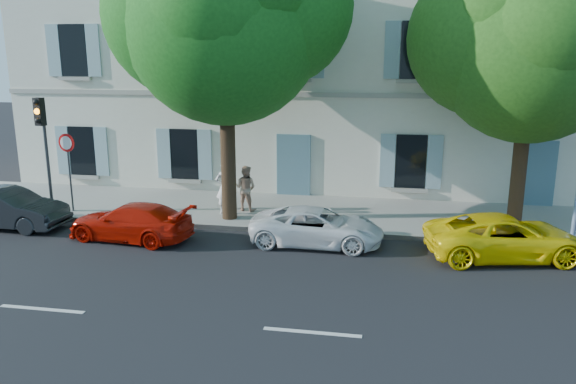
% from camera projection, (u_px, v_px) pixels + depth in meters
% --- Properties ---
extents(ground, '(90.00, 90.00, 0.00)m').
position_uv_depth(ground, '(332.00, 262.00, 15.13)').
color(ground, black).
extents(sidewalk, '(36.00, 4.50, 0.15)m').
position_uv_depth(sidewalk, '(345.00, 214.00, 19.36)').
color(sidewalk, '#A09E96').
rests_on(sidewalk, ground).
extents(kerb, '(36.00, 0.16, 0.16)m').
position_uv_depth(kerb, '(340.00, 234.00, 17.29)').
color(kerb, '#9E998E').
rests_on(kerb, ground).
extents(building, '(28.00, 7.00, 12.00)m').
position_uv_depth(building, '(360.00, 41.00, 23.44)').
color(building, silver).
rests_on(building, ground).
extents(car_dark_sedan, '(3.92, 1.50, 1.28)m').
position_uv_depth(car_dark_sedan, '(7.00, 209.00, 18.01)').
color(car_dark_sedan, black).
rests_on(car_dark_sedan, ground).
extents(car_red_coupe, '(3.98, 2.01, 1.11)m').
position_uv_depth(car_red_coupe, '(131.00, 222.00, 16.87)').
color(car_red_coupe, '#BE1305').
rests_on(car_red_coupe, ground).
extents(car_white_coupe, '(3.91, 1.83, 1.08)m').
position_uv_depth(car_white_coupe, '(317.00, 227.00, 16.43)').
color(car_white_coupe, white).
rests_on(car_white_coupe, ground).
extents(car_yellow_supercar, '(4.61, 2.78, 1.20)m').
position_uv_depth(car_yellow_supercar, '(506.00, 237.00, 15.33)').
color(car_yellow_supercar, yellow).
rests_on(car_yellow_supercar, ground).
extents(tree_left, '(6.19, 6.19, 9.60)m').
position_uv_depth(tree_left, '(225.00, 25.00, 17.21)').
color(tree_left, '#3A2819').
rests_on(tree_left, sidewalk).
extents(tree_right, '(5.52, 5.52, 8.50)m').
position_uv_depth(tree_right, '(531.00, 49.00, 16.31)').
color(tree_right, '#3A2819').
rests_on(tree_right, sidewalk).
extents(traffic_light, '(0.35, 0.44, 3.92)m').
position_uv_depth(traffic_light, '(42.00, 130.00, 18.70)').
color(traffic_light, '#383A3D').
rests_on(traffic_light, sidewalk).
extents(road_sign, '(0.62, 0.13, 2.70)m').
position_uv_depth(road_sign, '(68.00, 156.00, 19.11)').
color(road_sign, '#383A3D').
rests_on(road_sign, sidewalk).
extents(pedestrian_a, '(0.76, 0.60, 1.81)m').
position_uv_depth(pedestrian_a, '(225.00, 188.00, 19.01)').
color(pedestrian_a, silver).
rests_on(pedestrian_a, sidewalk).
extents(pedestrian_b, '(0.88, 0.76, 1.58)m').
position_uv_depth(pedestrian_b, '(246.00, 188.00, 19.46)').
color(pedestrian_b, tan).
rests_on(pedestrian_b, sidewalk).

